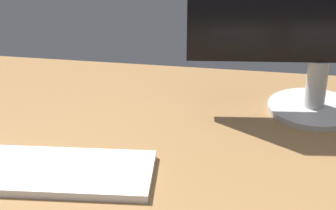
% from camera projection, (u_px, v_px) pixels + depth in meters
% --- Properties ---
extents(desk, '(1.40, 0.84, 0.02)m').
position_uv_depth(desk, '(163.00, 159.00, 0.96)').
color(desk, olive).
rests_on(desk, ground).
extents(monitor, '(0.52, 0.18, 0.40)m').
position_uv_depth(monitor, '(327.00, 2.00, 1.01)').
color(monitor, '#B8B8B8').
rests_on(monitor, desk).
extents(keyboard, '(0.40, 0.17, 0.01)m').
position_uv_depth(keyboard, '(32.00, 171.00, 0.89)').
color(keyboard, white).
rests_on(keyboard, desk).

